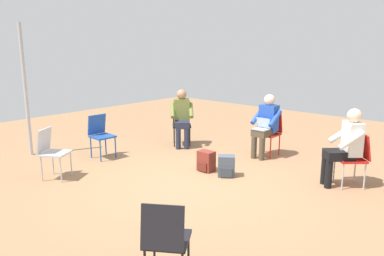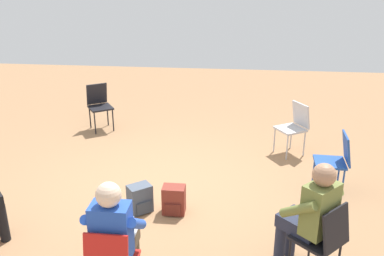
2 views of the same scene
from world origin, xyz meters
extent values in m
plane|color=#99704C|center=(0.00, 0.00, 0.00)|extent=(14.58, 14.58, 0.00)
cube|color=#B7B7BC|center=(1.37, -1.81, 0.43)|extent=(0.55, 0.55, 0.03)
cylinder|color=#B7B7BC|center=(1.14, -1.75, 0.21)|extent=(0.02, 0.02, 0.42)
cylinder|color=#B7B7BC|center=(1.43, -1.57, 0.21)|extent=(0.02, 0.02, 0.42)
cylinder|color=#B7B7BC|center=(1.32, -2.04, 0.21)|extent=(0.02, 0.02, 0.42)
cylinder|color=#B7B7BC|center=(1.61, -1.86, 0.21)|extent=(0.02, 0.02, 0.42)
cube|color=#B7B7BC|center=(1.47, -1.97, 0.65)|extent=(0.37, 0.28, 0.40)
cube|color=black|center=(2.10, 1.57, 0.43)|extent=(0.55, 0.55, 0.03)
cylinder|color=black|center=(2.06, 1.33, 0.21)|extent=(0.02, 0.02, 0.42)
cylinder|color=black|center=(1.87, 1.61, 0.21)|extent=(0.02, 0.02, 0.42)
cube|color=black|center=(2.26, 1.67, 0.65)|extent=(0.29, 0.37, 0.40)
cube|color=red|center=(-2.15, 0.11, 0.43)|extent=(0.40, 0.40, 0.03)
cylinder|color=red|center=(-1.98, 0.27, 0.21)|extent=(0.02, 0.02, 0.42)
cylinder|color=red|center=(-1.98, -0.07, 0.21)|extent=(0.02, 0.02, 0.42)
cylinder|color=red|center=(-2.32, 0.28, 0.21)|extent=(0.02, 0.02, 0.42)
cylinder|color=red|center=(-2.32, -0.06, 0.21)|extent=(0.02, 0.02, 0.42)
cube|color=red|center=(-2.34, 0.11, 0.65)|extent=(0.10, 0.38, 0.40)
cube|color=black|center=(-1.59, -1.74, 0.43)|extent=(0.57, 0.57, 0.03)
cylinder|color=black|center=(-1.59, -1.50, 0.21)|extent=(0.02, 0.02, 0.42)
cylinder|color=black|center=(-1.35, -1.74, 0.21)|extent=(0.02, 0.02, 0.42)
cylinder|color=black|center=(-1.83, -1.75, 0.21)|extent=(0.02, 0.02, 0.42)
cylinder|color=black|center=(-1.59, -1.98, 0.21)|extent=(0.02, 0.02, 0.42)
cube|color=black|center=(-1.72, -1.88, 0.65)|extent=(0.34, 0.33, 0.40)
cube|color=red|center=(-1.54, 1.94, 0.43)|extent=(0.57, 0.57, 0.03)
cylinder|color=#B7B7BC|center=(-1.30, 1.93, 0.21)|extent=(0.02, 0.02, 0.42)
cylinder|color=#B7B7BC|center=(-1.55, 1.70, 0.21)|extent=(0.02, 0.02, 0.42)
cylinder|color=#B7B7BC|center=(-1.53, 2.18, 0.21)|extent=(0.02, 0.02, 0.42)
cylinder|color=#B7B7BC|center=(-1.78, 1.95, 0.21)|extent=(0.02, 0.02, 0.42)
cube|color=red|center=(-1.67, 2.08, 0.65)|extent=(0.34, 0.33, 0.40)
cube|color=#1E4799|center=(0.17, -2.20, 0.43)|extent=(0.42, 0.42, 0.03)
cylinder|color=#1E4799|center=(0.01, -2.02, 0.21)|extent=(0.02, 0.02, 0.42)
cylinder|color=#1E4799|center=(0.35, -2.04, 0.21)|extent=(0.02, 0.02, 0.42)
cylinder|color=#1E4799|center=(0.00, -2.36, 0.21)|extent=(0.02, 0.02, 0.42)
cylinder|color=#1E4799|center=(0.34, -2.38, 0.21)|extent=(0.02, 0.02, 0.42)
cube|color=#1E4799|center=(0.16, -2.39, 0.65)|extent=(0.38, 0.11, 0.40)
cylinder|color=#4C4233|center=(-1.79, 0.19, 0.23)|extent=(0.11, 0.11, 0.45)
cylinder|color=#4C4233|center=(-1.79, 0.01, 0.23)|extent=(0.11, 0.11, 0.45)
cube|color=#4C4233|center=(-1.96, 0.10, 0.51)|extent=(0.42, 0.30, 0.14)
cube|color=blue|center=(-2.15, 0.11, 0.77)|extent=(0.22, 0.34, 0.52)
sphere|color=beige|center=(-2.15, 0.11, 1.13)|extent=(0.22, 0.22, 0.22)
cylinder|color=blue|center=(-2.05, 0.31, 0.80)|extent=(0.40, 0.09, 0.31)
cylinder|color=blue|center=(-2.05, -0.09, 0.80)|extent=(0.40, 0.09, 0.31)
cube|color=#9EA0A5|center=(-1.85, 0.10, 0.59)|extent=(0.22, 0.30, 0.02)
cube|color=#B2D1F2|center=(-1.96, 0.10, 0.70)|extent=(0.05, 0.30, 0.20)
cylinder|color=#23283D|center=(-1.41, -1.43, 0.23)|extent=(0.11, 0.11, 0.45)
cylinder|color=#23283D|center=(-1.28, -1.55, 0.23)|extent=(0.11, 0.11, 0.45)
cube|color=#23283D|center=(-1.46, -1.61, 0.51)|extent=(0.51, 0.51, 0.14)
cube|color=olive|center=(-1.59, -1.74, 0.77)|extent=(0.40, 0.39, 0.52)
sphere|color=#A87A5B|center=(-1.59, -1.74, 1.13)|extent=(0.22, 0.22, 0.22)
cylinder|color=olive|center=(-1.66, -1.53, 0.80)|extent=(0.34, 0.35, 0.31)
cylinder|color=olive|center=(-1.38, -1.81, 0.80)|extent=(0.34, 0.35, 0.31)
cylinder|color=black|center=(-1.23, 1.73, 0.23)|extent=(0.11, 0.11, 0.45)
cylinder|color=black|center=(-1.36, 1.61, 0.23)|extent=(0.11, 0.11, 0.45)
cube|color=black|center=(-1.41, 1.80, 0.51)|extent=(0.51, 0.51, 0.14)
cube|color=silver|center=(-1.54, 1.94, 0.77)|extent=(0.40, 0.39, 0.52)
sphere|color=beige|center=(-1.54, 1.94, 1.13)|extent=(0.22, 0.22, 0.22)
cylinder|color=silver|center=(-1.32, 2.00, 0.80)|extent=(0.33, 0.35, 0.31)
cylinder|color=silver|center=(-1.62, 1.73, 0.80)|extent=(0.33, 0.35, 0.31)
cube|color=#475160|center=(-0.60, 0.23, 0.18)|extent=(0.33, 0.34, 0.36)
cube|color=#39414D|center=(-0.60, 0.23, 0.10)|extent=(0.32, 0.31, 0.16)
cube|color=maroon|center=(-0.58, -0.20, 0.18)|extent=(0.20, 0.28, 0.36)
cube|color=maroon|center=(-0.58, -0.20, 0.10)|extent=(0.25, 0.20, 0.16)
cylinder|color=#B2B2B7|center=(1.02, -3.49, 1.30)|extent=(0.07, 0.07, 2.61)
camera|label=1|loc=(4.28, 3.82, 2.18)|focal=35.00mm
camera|label=2|loc=(-5.17, -0.92, 2.93)|focal=40.00mm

